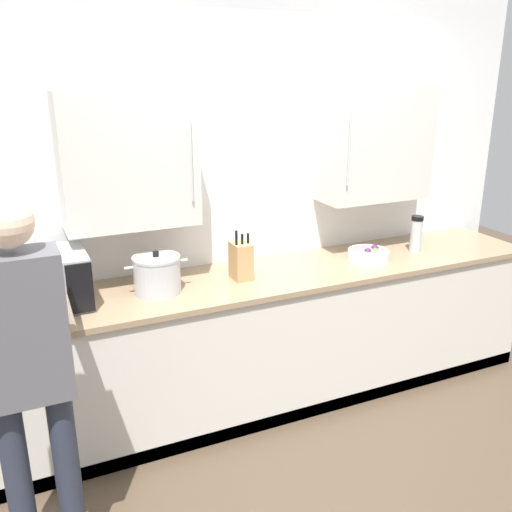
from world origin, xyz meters
TOP-DOWN VIEW (x-y plane):
  - ground_plane at (0.00, 0.00)m, footprint 9.34×9.34m
  - back_wall_tiled at (-0.00, 1.04)m, footprint 4.17×0.44m
  - counter_unit at (0.00, 0.70)m, footprint 3.80×0.69m
  - microwave_oven at (-1.41, 0.74)m, footprint 0.52×0.74m
  - stock_pot at (-0.77, 0.70)m, footprint 0.37×0.28m
  - thermos_flask at (1.12, 0.69)m, footprint 0.08×0.08m
  - knife_block at (-0.23, 0.70)m, footprint 0.11×0.15m
  - fruit_bowl at (0.70, 0.67)m, footprint 0.28×0.28m
  - person_figure at (-1.52, -0.13)m, footprint 0.44×0.64m

SIDE VIEW (x-z plane):
  - ground_plane at x=0.00m, z-range 0.00..0.00m
  - counter_unit at x=0.00m, z-range 0.00..0.91m
  - fruit_bowl at x=0.70m, z-range 0.91..1.00m
  - stock_pot at x=-0.77m, z-range 0.90..1.15m
  - knife_block at x=-0.23m, z-range 0.87..1.19m
  - person_figure at x=-1.52m, z-range 0.17..1.90m
  - thermos_flask at x=1.12m, z-range 0.92..1.18m
  - microwave_oven at x=-1.41m, z-range 0.92..1.21m
  - back_wall_tiled at x=0.00m, z-range 0.06..2.93m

